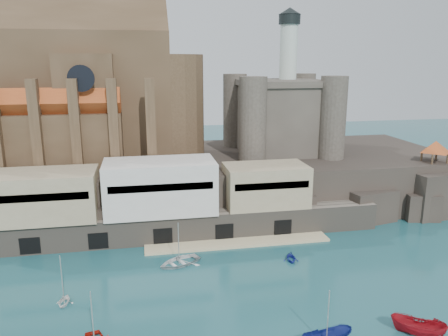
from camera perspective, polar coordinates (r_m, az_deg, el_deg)
ground at (r=55.90m, az=3.98°, el=-17.26°), size 300.00×300.00×0.00m
promontory at (r=89.69m, az=-2.46°, el=-1.61°), size 100.00×36.00×10.00m
quay at (r=72.95m, az=-8.39°, el=-4.49°), size 70.00×12.00×13.05m
church at (r=89.04m, az=-18.44°, el=8.84°), size 47.00×25.93×30.51m
castle_keep at (r=92.44m, az=7.40°, el=7.21°), size 21.20×21.20×29.30m
rock_outcrop at (r=93.71m, az=25.39°, el=-2.88°), size 14.50×10.50×8.70m
pavilion at (r=91.91m, az=25.89°, el=2.36°), size 6.40×6.40×5.40m
boat_4 at (r=59.04m, az=-20.13°, el=-16.33°), size 2.74×1.92×2.93m
boat_5 at (r=54.80m, az=23.96°, el=-19.24°), size 3.02×3.00×5.81m
boat_6 at (r=65.49m, az=-5.88°, el=-12.36°), size 3.15×4.68×6.38m
boat_7 at (r=66.94m, az=8.73°, el=-11.85°), size 2.91×2.02×3.13m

